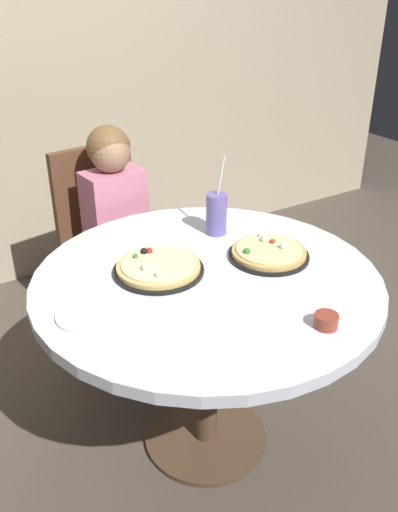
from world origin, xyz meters
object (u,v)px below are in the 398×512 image
object	(u,v)px
diner_child	(127,261)
dining_table	(207,301)
plate_small	(86,315)
pizza_cheese	(158,268)
soda_cup	(216,214)
pizza_veggie	(269,253)
sauce_bowl	(326,321)
chair_wooden	(106,237)

from	to	relation	value
diner_child	dining_table	bearing A→B (deg)	-90.62
dining_table	plate_small	xyz separation A→B (m)	(-0.43, -0.02, 0.11)
pizza_cheese	soda_cup	distance (m)	0.37
pizza_veggie	sauce_bowl	size ratio (longest dim) A/B	4.09
plate_small	diner_child	bearing A→B (deg)	58.14
chair_wooden	plate_small	xyz separation A→B (m)	(-0.42, -0.89, 0.22)
plate_small	chair_wooden	bearing A→B (deg)	64.54
diner_child	soda_cup	distance (m)	0.59
dining_table	diner_child	bearing A→B (deg)	89.38
dining_table	sauce_bowl	xyz separation A→B (m)	(0.13, -0.43, 0.12)
chair_wooden	diner_child	xyz separation A→B (m)	(0.02, -0.18, -0.05)
dining_table	pizza_cheese	world-z (taller)	pizza_cheese
chair_wooden	diner_child	world-z (taller)	diner_child
soda_cup	plate_small	bearing A→B (deg)	-156.65
soda_cup	sauce_bowl	size ratio (longest dim) A/B	4.38
diner_child	sauce_bowl	world-z (taller)	diner_child
dining_table	chair_wooden	size ratio (longest dim) A/B	1.23
diner_child	pizza_cheese	size ratio (longest dim) A/B	3.51
diner_child	plate_small	size ratio (longest dim) A/B	6.01
soda_cup	plate_small	xyz separation A→B (m)	(-0.64, -0.28, -0.08)
sauce_bowl	pizza_cheese	bearing A→B (deg)	116.08
dining_table	plate_small	world-z (taller)	plate_small
dining_table	soda_cup	xyz separation A→B (m)	(0.21, 0.26, 0.18)
diner_child	sauce_bowl	bearing A→B (deg)	-83.62
diner_child	pizza_veggie	xyz separation A→B (m)	(0.25, -0.70, 0.28)
chair_wooden	diner_child	bearing A→B (deg)	-84.82
chair_wooden	pizza_veggie	bearing A→B (deg)	-73.22
soda_cup	chair_wooden	bearing A→B (deg)	109.30
chair_wooden	sauce_bowl	bearing A→B (deg)	-83.79
pizza_veggie	sauce_bowl	bearing A→B (deg)	-106.38
dining_table	plate_small	distance (m)	0.45
pizza_veggie	pizza_cheese	xyz separation A→B (m)	(-0.38, 0.11, -0.00)
dining_table	sauce_bowl	bearing A→B (deg)	-72.79
pizza_veggie	pizza_cheese	size ratio (longest dim) A/B	0.93
dining_table	pizza_cheese	bearing A→B (deg)	140.70
pizza_veggie	soda_cup	xyz separation A→B (m)	(-0.05, 0.26, 0.06)
diner_child	chair_wooden	bearing A→B (deg)	95.18
pizza_veggie	pizza_cheese	bearing A→B (deg)	163.84
dining_table	chair_wooden	distance (m)	0.88
pizza_cheese	plate_small	xyz separation A→B (m)	(-0.30, -0.12, -0.01)
pizza_cheese	plate_small	distance (m)	0.33
diner_child	sauce_bowl	distance (m)	1.16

